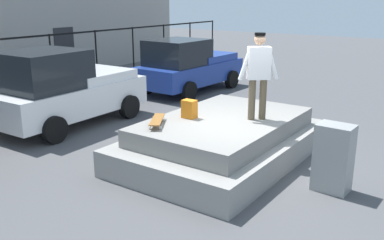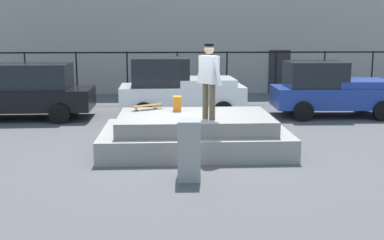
% 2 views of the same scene
% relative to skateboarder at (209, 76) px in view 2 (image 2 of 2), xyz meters
% --- Properties ---
extents(ground_plane, '(60.00, 60.00, 0.00)m').
position_rel_skateboarder_xyz_m(ground_plane, '(-0.53, 0.18, -1.86)').
color(ground_plane, '#4C4C4F').
extents(concrete_ledge, '(4.47, 2.89, 0.87)m').
position_rel_skateboarder_xyz_m(concrete_ledge, '(-0.29, 0.59, -1.46)').
color(concrete_ledge, gray).
rests_on(concrete_ledge, ground_plane).
extents(skateboarder, '(0.58, 0.68, 1.71)m').
position_rel_skateboarder_xyz_m(skateboarder, '(0.00, 0.00, 0.00)').
color(skateboarder, brown).
rests_on(skateboarder, concrete_ledge).
extents(skateboard, '(0.82, 0.61, 0.12)m').
position_rel_skateboarder_xyz_m(skateboard, '(-1.46, 1.38, -0.89)').
color(skateboard, brown).
rests_on(skateboard, concrete_ledge).
extents(backpack, '(0.20, 0.28, 0.37)m').
position_rel_skateboarder_xyz_m(backpack, '(-0.70, 1.16, -0.80)').
color(backpack, orange).
rests_on(backpack, concrete_ledge).
extents(car_black_hatchback_near, '(4.80, 2.20, 1.82)m').
position_rel_skateboarder_xyz_m(car_black_hatchback_near, '(-5.82, 5.04, -0.90)').
color(car_black_hatchback_near, black).
rests_on(car_black_hatchback_near, ground_plane).
extents(car_white_pickup_mid, '(4.18, 2.23, 1.99)m').
position_rel_skateboarder_xyz_m(car_white_pickup_mid, '(-0.60, 5.24, -0.89)').
color(car_white_pickup_mid, white).
rests_on(car_white_pickup_mid, ground_plane).
extents(car_blue_pickup_far, '(4.24, 2.16, 1.86)m').
position_rel_skateboarder_xyz_m(car_blue_pickup_far, '(4.61, 5.00, -0.94)').
color(car_blue_pickup_far, navy).
rests_on(car_blue_pickup_far, ground_plane).
extents(utility_box, '(0.46, 0.61, 1.18)m').
position_rel_skateboarder_xyz_m(utility_box, '(-0.54, -1.75, -1.27)').
color(utility_box, gray).
rests_on(utility_box, ground_plane).
extents(fence_row, '(24.06, 0.06, 2.06)m').
position_rel_skateboarder_xyz_m(fence_row, '(-0.53, 8.36, -0.46)').
color(fence_row, black).
rests_on(fence_row, ground_plane).
extents(warehouse_building, '(24.58, 8.70, 5.77)m').
position_rel_skateboarder_xyz_m(warehouse_building, '(-0.53, 15.33, 1.03)').
color(warehouse_building, gray).
rests_on(warehouse_building, ground_plane).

